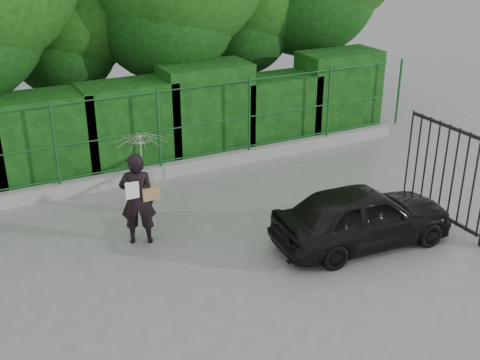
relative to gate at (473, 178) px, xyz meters
name	(u,v)px	position (x,y,z in m)	size (l,w,h in m)	color
ground	(231,276)	(-4.60, 0.72, -1.19)	(80.00, 80.00, 0.00)	gray
kerb	(145,175)	(-4.60, 5.22, -1.04)	(14.00, 0.25, 0.30)	#9E9E99
fence	(151,130)	(-4.38, 5.22, 0.01)	(14.13, 0.06, 1.80)	#144F1F
hedge	(134,125)	(-4.46, 6.22, -0.16)	(14.20, 1.20, 2.30)	black
gate	(473,178)	(0.00, 0.00, 0.00)	(0.22, 2.33, 2.36)	black
woman	(140,174)	(-5.50, 2.57, 0.16)	(0.98, 0.92, 2.09)	black
car	(363,216)	(-1.96, 0.64, -0.61)	(1.36, 3.37, 1.15)	black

